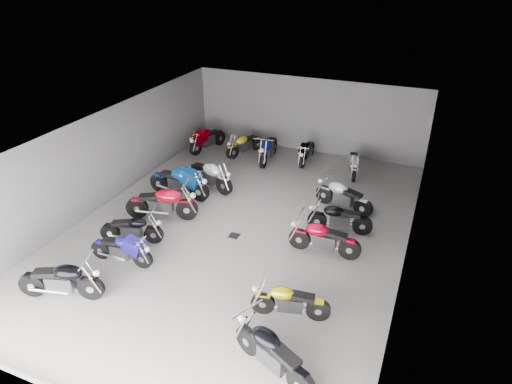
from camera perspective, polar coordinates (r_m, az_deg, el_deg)
ground at (r=14.53m, az=-1.92°, el=-4.50°), size 14.00×14.00×0.00m
wall_back at (r=19.85m, az=6.46°, el=9.52°), size 10.00×0.10×3.20m
wall_left at (r=16.29m, az=-18.30°, el=4.12°), size 0.10×14.00×3.20m
wall_right at (r=12.74m, az=18.95°, el=-2.77°), size 0.10×14.00×3.20m
ceiling at (r=13.10m, az=-2.14°, el=7.50°), size 10.00×14.00×0.04m
drain_grate at (r=14.14m, az=-2.76°, el=-5.47°), size 0.32×0.32×0.01m
motorcycle_left_a at (r=12.52m, az=-23.15°, el=-10.11°), size 2.14×0.80×0.97m
motorcycle_left_b at (r=13.27m, az=-16.44°, el=-6.85°), size 1.93×0.41×0.85m
motorcycle_left_c at (r=14.11m, az=-15.21°, el=-4.44°), size 1.87×0.70×0.85m
motorcycle_left_d at (r=15.05m, az=-11.61°, el=-1.37°), size 2.29×0.91×1.04m
motorcycle_left_e at (r=16.32m, az=-9.52°, el=1.26°), size 2.40×0.49×1.05m
motorcycle_left_f at (r=16.76m, az=-6.00°, el=2.16°), size 2.26×0.76×1.01m
motorcycle_right_a at (r=9.83m, az=2.07°, el=-19.50°), size 2.07×1.04×0.97m
motorcycle_right_b at (r=11.09m, az=4.20°, el=-13.44°), size 1.89×0.56×0.84m
motorcycle_right_d at (r=13.24m, az=8.45°, el=-5.75°), size 2.12×0.42×0.93m
motorcycle_right_e at (r=14.33m, az=10.35°, el=-3.23°), size 2.00×0.53×0.88m
motorcycle_right_f at (r=15.57m, az=10.82°, el=-0.48°), size 2.09×0.75×0.94m
motorcycle_back_a at (r=20.19m, az=-6.14°, el=6.60°), size 0.72×2.12×0.95m
motorcycle_back_b at (r=19.61m, az=-1.45°, el=6.00°), size 0.94×1.92×0.90m
motorcycle_back_c at (r=19.02m, az=1.55°, el=5.45°), size 0.50×2.25×0.99m
motorcycle_back_d at (r=19.01m, az=6.37°, el=5.05°), size 0.39×1.95×0.86m
motorcycle_back_e at (r=18.21m, az=12.12°, el=3.55°), size 0.62×1.95×0.87m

